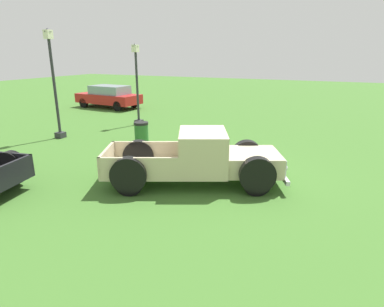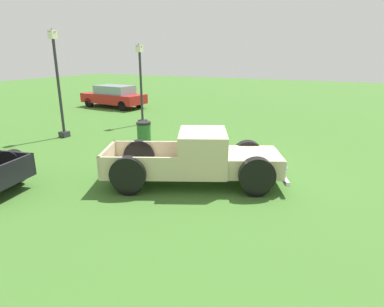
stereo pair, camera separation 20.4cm
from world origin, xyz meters
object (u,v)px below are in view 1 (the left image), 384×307
at_px(pickup_truck_foreground, 205,159).
at_px(lamp_post_near, 137,83).
at_px(sedan_distant_a, 109,96).
at_px(trash_can, 141,133).
at_px(lamp_post_far, 54,83).

bearing_deg(pickup_truck_foreground, lamp_post_near, 45.98).
height_order(sedan_distant_a, lamp_post_near, lamp_post_near).
bearing_deg(trash_can, sedan_distant_a, 45.58).
bearing_deg(pickup_truck_foreground, trash_can, 55.04).
relative_size(pickup_truck_foreground, lamp_post_near, 1.29).
xyz_separation_m(lamp_post_far, trash_can, (0.52, -3.97, -1.94)).
distance_m(sedan_distant_a, lamp_post_far, 8.60).
bearing_deg(lamp_post_far, pickup_truck_foreground, -105.78).
xyz_separation_m(pickup_truck_foreground, sedan_distant_a, (9.98, 11.32, 0.06)).
relative_size(pickup_truck_foreground, trash_can, 5.59).
xyz_separation_m(pickup_truck_foreground, trash_can, (2.76, 3.95, -0.25)).
bearing_deg(lamp_post_far, sedan_distant_a, 23.66).
bearing_deg(lamp_post_near, sedan_distant_a, 52.22).
distance_m(pickup_truck_foreground, lamp_post_far, 8.41).
height_order(pickup_truck_foreground, lamp_post_near, lamp_post_near).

